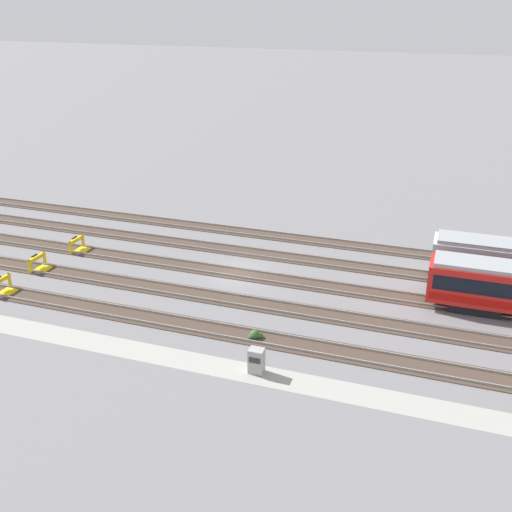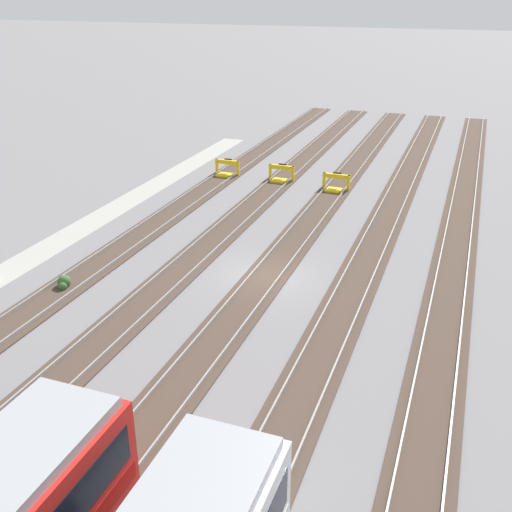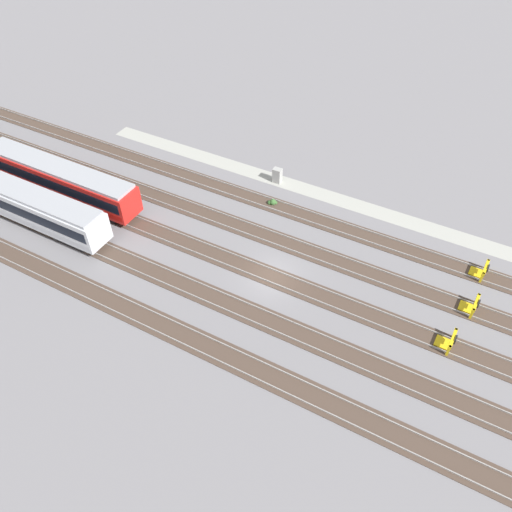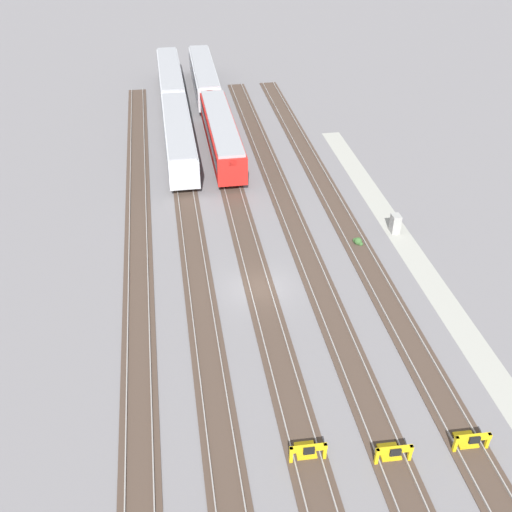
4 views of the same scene
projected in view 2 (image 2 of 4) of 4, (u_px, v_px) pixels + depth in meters
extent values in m
plane|color=slate|center=(267.00, 276.00, 30.25)|extent=(400.00, 400.00, 0.00)
cube|color=#9E9E93|center=(57.00, 242.00, 34.26)|extent=(54.00, 2.00, 0.01)
cube|color=#47382D|center=(117.00, 252.00, 33.00)|extent=(90.00, 2.23, 0.06)
cube|color=gray|center=(128.00, 252.00, 32.73)|extent=(90.00, 0.07, 0.15)
cube|color=gray|center=(105.00, 248.00, 33.19)|extent=(90.00, 0.07, 0.15)
cube|color=#47382D|center=(188.00, 263.00, 31.62)|extent=(90.00, 2.23, 0.06)
cube|color=gray|center=(201.00, 263.00, 31.35)|extent=(90.00, 0.07, 0.15)
cube|color=gray|center=(176.00, 259.00, 31.80)|extent=(90.00, 0.07, 0.15)
cube|color=#47382D|center=(267.00, 276.00, 30.24)|extent=(90.00, 2.24, 0.06)
cube|color=gray|center=(280.00, 276.00, 29.97)|extent=(90.00, 0.07, 0.15)
cube|color=gray|center=(253.00, 272.00, 30.42)|extent=(90.00, 0.07, 0.15)
cube|color=#47382D|center=(352.00, 290.00, 28.86)|extent=(90.00, 2.23, 0.06)
cube|color=gray|center=(367.00, 290.00, 28.59)|extent=(90.00, 0.07, 0.15)
cube|color=gray|center=(338.00, 285.00, 29.04)|extent=(90.00, 0.07, 0.15)
cube|color=#47382D|center=(447.00, 305.00, 27.48)|extent=(90.00, 2.23, 0.06)
cube|color=gray|center=(464.00, 306.00, 27.21)|extent=(90.00, 0.07, 0.15)
cube|color=gray|center=(431.00, 300.00, 27.66)|extent=(90.00, 0.07, 0.15)
cube|color=red|center=(87.00, 401.00, 16.34)|extent=(0.08, 0.70, 0.56)
cube|color=red|center=(237.00, 440.00, 14.96)|extent=(0.08, 0.70, 0.56)
cube|color=gold|center=(238.00, 169.00, 46.05)|extent=(0.19, 0.19, 1.15)
cube|color=gold|center=(217.00, 166.00, 46.67)|extent=(0.19, 0.19, 1.15)
cube|color=gold|center=(227.00, 162.00, 46.18)|extent=(0.32, 2.01, 0.30)
cube|color=gold|center=(225.00, 175.00, 46.10)|extent=(1.14, 1.12, 0.18)
cube|color=black|center=(228.00, 161.00, 46.34)|extent=(0.14, 0.60, 0.44)
cube|color=gold|center=(293.00, 174.00, 44.72)|extent=(0.19, 0.19, 1.15)
cube|color=gold|center=(270.00, 171.00, 45.35)|extent=(0.19, 0.19, 1.15)
cube|color=gold|center=(282.00, 167.00, 44.86)|extent=(0.32, 2.01, 0.30)
cube|color=gold|center=(279.00, 181.00, 44.77)|extent=(1.14, 1.12, 0.18)
cube|color=black|center=(282.00, 167.00, 45.01)|extent=(0.14, 0.60, 0.44)
cube|color=gold|center=(348.00, 183.00, 42.64)|extent=(0.19, 0.19, 1.15)
cube|color=gold|center=(324.00, 180.00, 43.25)|extent=(0.19, 0.19, 1.15)
cube|color=gold|center=(336.00, 176.00, 42.77)|extent=(0.30, 2.01, 0.30)
cube|color=gold|center=(334.00, 190.00, 42.68)|extent=(1.13, 1.11, 0.18)
cube|color=black|center=(337.00, 175.00, 42.92)|extent=(0.14, 0.60, 0.44)
sphere|color=#38602D|center=(64.00, 282.00, 29.11)|extent=(0.64, 0.64, 0.64)
sphere|color=#38602D|center=(63.00, 286.00, 28.85)|extent=(0.44, 0.44, 0.44)
sphere|color=#38602D|center=(64.00, 282.00, 29.41)|extent=(0.36, 0.36, 0.36)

